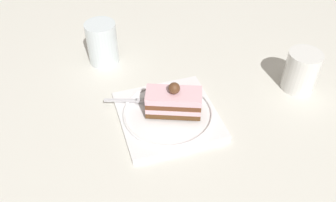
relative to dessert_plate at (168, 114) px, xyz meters
name	(u,v)px	position (x,y,z in m)	size (l,w,h in m)	color
ground_plane	(186,120)	(-0.02, -0.03, -0.01)	(2.40, 2.40, 0.00)	silver
dessert_plate	(168,114)	(0.00, 0.00, 0.00)	(0.23, 0.23, 0.02)	white
cake_slice	(174,102)	(0.00, -0.01, 0.04)	(0.10, 0.13, 0.08)	#59361A
fork	(131,100)	(0.06, 0.06, 0.01)	(0.06, 0.10, 0.00)	silver
drink_glass_near	(102,44)	(0.26, 0.06, 0.04)	(0.08, 0.08, 0.11)	silver
drink_glass_far	(301,73)	(-0.04, -0.32, 0.03)	(0.08, 0.08, 0.10)	white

